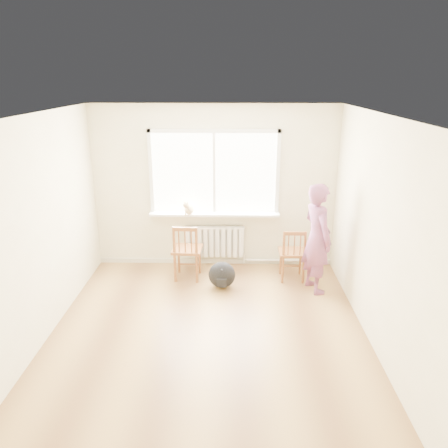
{
  "coord_description": "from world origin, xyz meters",
  "views": [
    {
      "loc": [
        0.3,
        -4.75,
        3.1
      ],
      "look_at": [
        0.18,
        1.2,
        1.07
      ],
      "focal_mm": 35.0,
      "sensor_mm": 36.0,
      "label": 1
    }
  ],
  "objects_px": {
    "chair_left": "(187,252)",
    "cat": "(189,208)",
    "chair_right": "(293,255)",
    "person": "(317,238)",
    "backpack": "(222,275)"
  },
  "relations": [
    {
      "from": "backpack",
      "to": "chair_left",
      "type": "bearing_deg",
      "value": 152.84
    },
    {
      "from": "chair_right",
      "to": "chair_left",
      "type": "bearing_deg",
      "value": -0.11
    },
    {
      "from": "person",
      "to": "chair_right",
      "type": "bearing_deg",
      "value": 22.59
    },
    {
      "from": "cat",
      "to": "backpack",
      "type": "height_order",
      "value": "cat"
    },
    {
      "from": "chair_right",
      "to": "backpack",
      "type": "xyz_separation_m",
      "value": [
        -1.11,
        -0.29,
        -0.23
      ]
    },
    {
      "from": "backpack",
      "to": "cat",
      "type": "bearing_deg",
      "value": 127.24
    },
    {
      "from": "chair_left",
      "to": "chair_right",
      "type": "xyz_separation_m",
      "value": [
        1.67,
        -0.0,
        -0.03
      ]
    },
    {
      "from": "chair_left",
      "to": "cat",
      "type": "distance_m",
      "value": 0.74
    },
    {
      "from": "chair_left",
      "to": "backpack",
      "type": "bearing_deg",
      "value": 156.01
    },
    {
      "from": "chair_left",
      "to": "cat",
      "type": "relative_size",
      "value": 2.48
    },
    {
      "from": "chair_right",
      "to": "person",
      "type": "xyz_separation_m",
      "value": [
        0.3,
        -0.33,
        0.4
      ]
    },
    {
      "from": "cat",
      "to": "person",
      "type": "bearing_deg",
      "value": -2.18
    },
    {
      "from": "person",
      "to": "backpack",
      "type": "xyz_separation_m",
      "value": [
        -1.4,
        0.04,
        -0.62
      ]
    },
    {
      "from": "chair_right",
      "to": "backpack",
      "type": "relative_size",
      "value": 2.07
    },
    {
      "from": "person",
      "to": "cat",
      "type": "height_order",
      "value": "person"
    }
  ]
}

